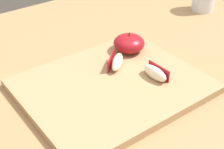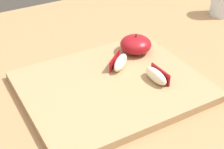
{
  "view_description": "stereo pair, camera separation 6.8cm",
  "coord_description": "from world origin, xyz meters",
  "px_view_note": "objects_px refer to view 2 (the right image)",
  "views": [
    {
      "loc": [
        -0.4,
        -0.51,
        1.15
      ],
      "look_at": [
        -0.06,
        -0.05,
        0.77
      ],
      "focal_mm": 54.34,
      "sensor_mm": 36.0,
      "label": 1
    },
    {
      "loc": [
        -0.34,
        -0.54,
        1.15
      ],
      "look_at": [
        -0.06,
        -0.05,
        0.77
      ],
      "focal_mm": 54.34,
      "sensor_mm": 36.0,
      "label": 2
    }
  ],
  "objects_px": {
    "cutting_board": "(112,86)",
    "apple_wedge_left": "(156,76)",
    "apple_half_skin_up": "(136,44)",
    "apple_wedge_near_knife": "(120,62)"
  },
  "relations": [
    {
      "from": "cutting_board",
      "to": "apple_wedge_left",
      "type": "xyz_separation_m",
      "value": [
        0.08,
        -0.04,
        0.02
      ]
    },
    {
      "from": "apple_half_skin_up",
      "to": "apple_wedge_near_knife",
      "type": "relative_size",
      "value": 1.2
    },
    {
      "from": "apple_half_skin_up",
      "to": "apple_wedge_left",
      "type": "distance_m",
      "value": 0.13
    },
    {
      "from": "cutting_board",
      "to": "apple_half_skin_up",
      "type": "bearing_deg",
      "value": 36.42
    },
    {
      "from": "cutting_board",
      "to": "apple_wedge_left",
      "type": "height_order",
      "value": "apple_wedge_left"
    },
    {
      "from": "apple_half_skin_up",
      "to": "apple_wedge_near_knife",
      "type": "xyz_separation_m",
      "value": [
        -0.07,
        -0.04,
        -0.01
      ]
    },
    {
      "from": "cutting_board",
      "to": "apple_half_skin_up",
      "type": "distance_m",
      "value": 0.14
    },
    {
      "from": "cutting_board",
      "to": "apple_wedge_near_knife",
      "type": "bearing_deg",
      "value": 43.24
    },
    {
      "from": "apple_wedge_near_knife",
      "to": "apple_wedge_left",
      "type": "bearing_deg",
      "value": -64.65
    },
    {
      "from": "apple_half_skin_up",
      "to": "apple_wedge_left",
      "type": "bearing_deg",
      "value": -103.28
    }
  ]
}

